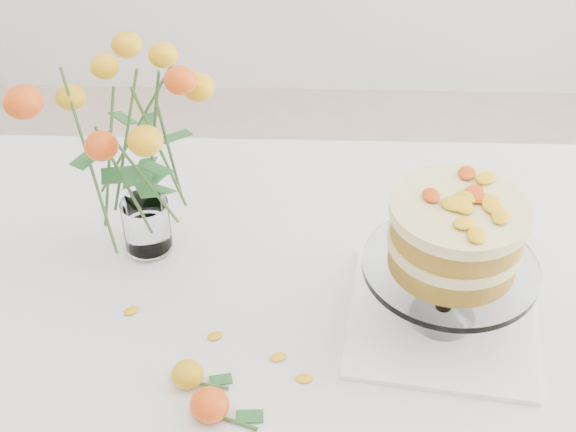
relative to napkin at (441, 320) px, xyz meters
name	(u,v)px	position (x,y,z in m)	size (l,w,h in m)	color
table	(293,328)	(-0.23, 0.06, -0.09)	(1.43, 0.93, 0.76)	tan
napkin	(441,320)	(0.00, 0.00, 0.00)	(0.29, 0.29, 0.01)	silver
cake_stand	(454,241)	(0.00, 0.00, 0.16)	(0.26, 0.26, 0.24)	silver
rose_vase	(134,134)	(-0.49, 0.16, 0.24)	(0.31, 0.31, 0.41)	silver
loose_rose_near	(188,374)	(-0.38, -0.14, 0.02)	(0.08, 0.05, 0.04)	yellow
loose_rose_far	(210,405)	(-0.35, -0.19, 0.02)	(0.10, 0.06, 0.05)	red
stray_petal_a	(215,336)	(-0.35, -0.04, 0.00)	(0.03, 0.02, 0.00)	#F0AA0F
stray_petal_b	(278,357)	(-0.25, -0.08, 0.00)	(0.03, 0.02, 0.00)	#F0AA0F
stray_petal_c	(304,378)	(-0.21, -0.12, 0.00)	(0.03, 0.02, 0.00)	#F0AA0F
stray_petal_d	(131,311)	(-0.49, 0.01, 0.00)	(0.03, 0.02, 0.00)	#F0AA0F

